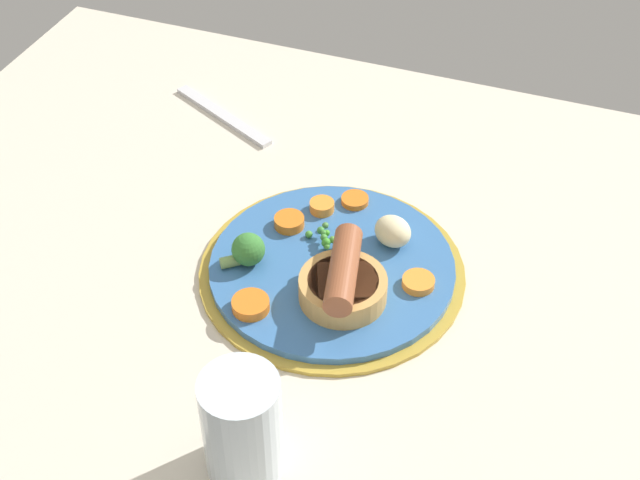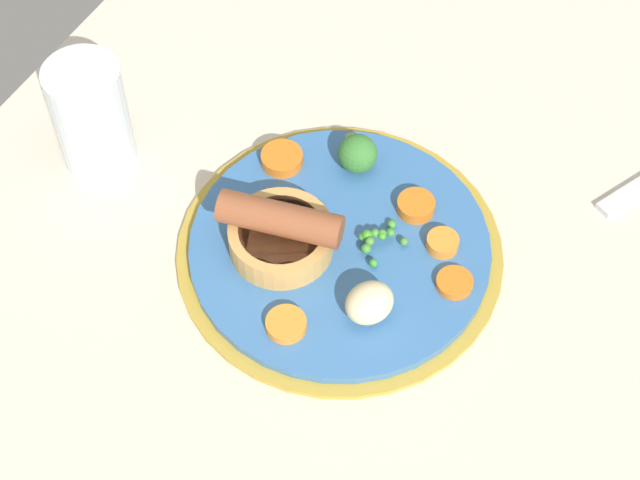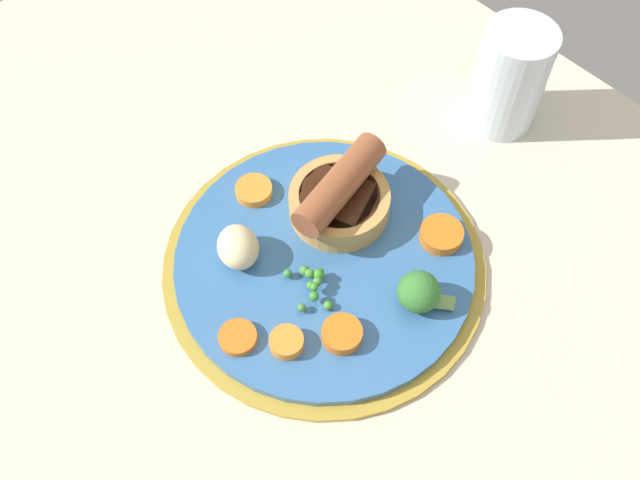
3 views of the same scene
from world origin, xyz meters
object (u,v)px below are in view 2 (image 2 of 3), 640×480
object	(u,v)px
broccoli_floret_near	(357,153)
carrot_slice_1	(455,283)
sausage_pudding	(281,232)
pea_pile	(376,238)
carrot_slice_0	(282,159)
carrot_slice_4	(443,243)
potato_chunk_0	(369,303)
carrot_slice_5	(286,324)
carrot_slice_2	(416,206)
drinking_glass	(91,115)
dinner_plate	(340,250)

from	to	relation	value
broccoli_floret_near	carrot_slice_1	xyz separation A→B (cm)	(-7.65, -13.43, -1.37)
sausage_pudding	pea_pile	bearing A→B (deg)	-161.84
pea_pile	carrot_slice_0	world-z (taller)	pea_pile
sausage_pudding	carrot_slice_4	world-z (taller)	sausage_pudding
potato_chunk_0	carrot_slice_5	distance (cm)	7.12
pea_pile	broccoli_floret_near	bearing A→B (deg)	38.50
broccoli_floret_near	potato_chunk_0	size ratio (longest dim) A/B	1.09
carrot_slice_1	carrot_slice_4	bearing A→B (deg)	40.01
carrot_slice_5	carrot_slice_2	bearing A→B (deg)	-14.03
potato_chunk_0	carrot_slice_4	xyz separation A→B (cm)	(9.17, -2.48, -1.09)
carrot_slice_4	drinking_glass	distance (cm)	33.79
dinner_plate	carrot_slice_1	xyz separation A→B (cm)	(0.99, -10.56, 1.20)
sausage_pudding	carrot_slice_5	world-z (taller)	sausage_pudding
pea_pile	carrot_slice_4	size ratio (longest dim) A/B	1.89
carrot_slice_2	carrot_slice_4	bearing A→B (deg)	-123.49
potato_chunk_0	carrot_slice_0	xyz separation A→B (cm)	(10.65, 14.57, -1.11)
carrot_slice_0	carrot_slice_2	distance (cm)	13.27
dinner_plate	broccoli_floret_near	bearing A→B (deg)	18.39
potato_chunk_0	carrot_slice_1	distance (cm)	8.02
dinner_plate	pea_pile	size ratio (longest dim) A/B	5.37
sausage_pudding	carrot_slice_5	size ratio (longest dim) A/B	3.21
broccoli_floret_near	pea_pile	bearing A→B (deg)	-0.10
broccoli_floret_near	carrot_slice_4	distance (cm)	11.79
pea_pile	carrot_slice_5	size ratio (longest dim) A/B	1.56
carrot_slice_0	carrot_slice_1	bearing A→B (deg)	-103.14
broccoli_floret_near	potato_chunk_0	world-z (taller)	broccoli_floret_near
carrot_slice_1	drinking_glass	xyz separation A→B (cm)	(-1.90, 35.83, 3.79)
sausage_pudding	pea_pile	world-z (taller)	sausage_pudding
carrot_slice_0	carrot_slice_2	bearing A→B (deg)	-85.48
pea_pile	carrot_slice_1	size ratio (longest dim) A/B	1.68
carrot_slice_2	carrot_slice_5	world-z (taller)	carrot_slice_2
drinking_glass	pea_pile	bearing A→B (deg)	-84.95
broccoli_floret_near	carrot_slice_0	world-z (taller)	broccoli_floret_near
carrot_slice_4	drinking_glass	xyz separation A→B (cm)	(-5.02, 33.22, 3.57)
carrot_slice_4	pea_pile	bearing A→B (deg)	116.06
pea_pile	potato_chunk_0	size ratio (longest dim) A/B	1.26
dinner_plate	carrot_slice_4	world-z (taller)	carrot_slice_4
carrot_slice_0	drinking_glass	size ratio (longest dim) A/B	0.35
broccoli_floret_near	carrot_slice_2	size ratio (longest dim) A/B	1.37
dinner_plate	carrot_slice_0	xyz separation A→B (cm)	(5.58, 9.09, 1.41)
carrot_slice_4	carrot_slice_5	distance (cm)	15.77
pea_pile	dinner_plate	bearing A→B (deg)	119.52
potato_chunk_0	broccoli_floret_near	bearing A→B (deg)	31.31
dinner_plate	carrot_slice_1	size ratio (longest dim) A/B	9.05
sausage_pudding	carrot_slice_2	bearing A→B (deg)	-145.16
pea_pile	carrot_slice_1	xyz separation A→B (cm)	(-0.58, -7.80, -0.55)
broccoli_floret_near	carrot_slice_4	xyz separation A→B (cm)	(-4.54, -10.82, -1.15)
sausage_pudding	pea_pile	size ratio (longest dim) A/B	2.06
potato_chunk_0	dinner_plate	bearing A→B (deg)	47.16
sausage_pudding	carrot_slice_0	distance (cm)	9.69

